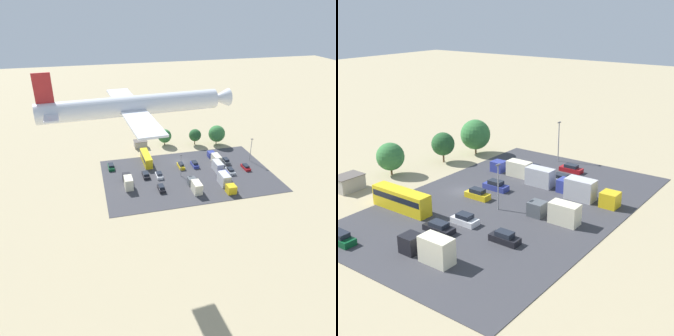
% 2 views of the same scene
% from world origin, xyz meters
% --- Properties ---
extents(ground_plane, '(400.00, 400.00, 0.00)m').
position_xyz_m(ground_plane, '(0.00, 0.00, 0.00)').
color(ground_plane, tan).
extents(parking_lot_surface, '(53.41, 34.21, 0.08)m').
position_xyz_m(parking_lot_surface, '(0.00, 9.91, 0.04)').
color(parking_lot_surface, '#38383D').
rests_on(parking_lot_surface, ground).
extents(shed_building, '(4.95, 3.52, 2.65)m').
position_xyz_m(shed_building, '(10.86, -16.14, 1.33)').
color(shed_building, '#9E998E').
rests_on(shed_building, ground).
extents(bus, '(2.47, 10.63, 3.31)m').
position_xyz_m(bus, '(11.32, -2.31, 1.86)').
color(bus, gold).
rests_on(bus, ground).
extents(parked_car_0, '(1.70, 4.35, 1.66)m').
position_xyz_m(parked_car_0, '(0.87, 4.20, 0.77)').
color(parked_car_0, gold).
rests_on(parked_car_0, ground).
extents(parked_car_1, '(1.90, 4.07, 1.55)m').
position_xyz_m(parked_car_1, '(9.34, 8.76, 0.72)').
color(parked_car_1, silver).
rests_on(parked_car_1, ground).
extents(parked_car_2, '(1.91, 4.73, 1.60)m').
position_xyz_m(parked_car_2, '(23.47, -0.89, 0.75)').
color(parked_car_2, '#0C4723').
rests_on(parked_car_2, ground).
extents(parked_car_3, '(1.98, 4.66, 1.45)m').
position_xyz_m(parked_car_3, '(13.36, 7.49, 0.69)').
color(parked_car_3, black).
rests_on(parked_car_3, ground).
extents(parked_car_4, '(1.88, 4.55, 1.52)m').
position_xyz_m(parked_car_4, '(-13.61, 11.54, 0.71)').
color(parked_car_4, '#ADB2B7').
rests_on(parked_car_4, ground).
extents(parked_car_5, '(1.77, 4.26, 1.63)m').
position_xyz_m(parked_car_5, '(-15.05, 4.62, 0.76)').
color(parked_car_5, '#4C5156').
rests_on(parked_car_5, ground).
extents(parked_car_6, '(1.73, 4.31, 1.61)m').
position_xyz_m(parked_car_6, '(10.55, 16.79, 0.75)').
color(parked_car_6, black).
rests_on(parked_car_6, ground).
extents(parked_car_7, '(1.81, 4.51, 1.66)m').
position_xyz_m(parked_car_7, '(-3.94, 4.31, 0.77)').
color(parked_car_7, navy).
rests_on(parked_car_7, ground).
extents(parked_car_8, '(1.72, 4.46, 1.44)m').
position_xyz_m(parked_car_8, '(-19.70, 10.33, 0.68)').
color(parked_car_8, maroon).
rests_on(parked_car_8, ground).
extents(parked_truck_0, '(2.60, 8.96, 3.47)m').
position_xyz_m(parked_truck_0, '(-8.65, 19.45, 1.67)').
color(parked_truck_0, gold).
rests_on(parked_truck_0, ground).
extents(parked_truck_1, '(2.31, 8.18, 2.84)m').
position_xyz_m(parked_truck_1, '(-11.89, 2.34, 1.38)').
color(parked_truck_1, navy).
rests_on(parked_truck_1, ground).
extents(parked_truck_2, '(2.37, 9.11, 3.19)m').
position_xyz_m(parked_truck_2, '(-10.10, 10.84, 1.54)').
color(parked_truck_2, navy).
rests_on(parked_truck_2, ground).
extents(parked_truck_3, '(2.31, 8.06, 3.15)m').
position_xyz_m(parked_truck_3, '(0.83, 19.04, 1.52)').
color(parked_truck_3, '#4C5156').
rests_on(parked_truck_3, ground).
extents(parked_truck_4, '(2.35, 7.88, 3.45)m').
position_xyz_m(parked_truck_4, '(19.61, 11.89, 1.66)').
color(parked_truck_4, black).
rests_on(parked_truck_4, ground).
extents(tree_near_shed, '(5.20, 5.20, 6.19)m').
position_xyz_m(tree_near_shed, '(1.41, -16.13, 3.59)').
color(tree_near_shed, brown).
rests_on(tree_near_shed, ground).
extents(tree_apron_mid, '(6.33, 6.33, 7.44)m').
position_xyz_m(tree_apron_mid, '(-18.11, -11.84, 4.27)').
color(tree_apron_mid, brown).
rests_on(tree_apron_mid, ground).
extents(tree_apron_far, '(4.66, 4.66, 6.15)m').
position_xyz_m(tree_apron_far, '(-9.93, -13.53, 3.81)').
color(tree_apron_far, brown).
rests_on(tree_apron_far, ground).
extents(light_pole_lot_centre, '(0.90, 0.28, 8.20)m').
position_xyz_m(light_pole_lot_centre, '(-23.77, 5.09, 4.61)').
color(light_pole_lot_centre, gray).
rests_on(light_pole_lot_centre, ground).
extents(light_pole_lot_edge, '(0.90, 0.28, 7.41)m').
position_xyz_m(light_pole_lot_edge, '(2.50, 9.66, 4.21)').
color(light_pole_lot_edge, gray).
rests_on(light_pole_lot_edge, ground).
extents(airplane, '(35.63, 29.45, 8.43)m').
position_xyz_m(airplane, '(20.11, 40.40, 33.07)').
color(airplane, silver).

